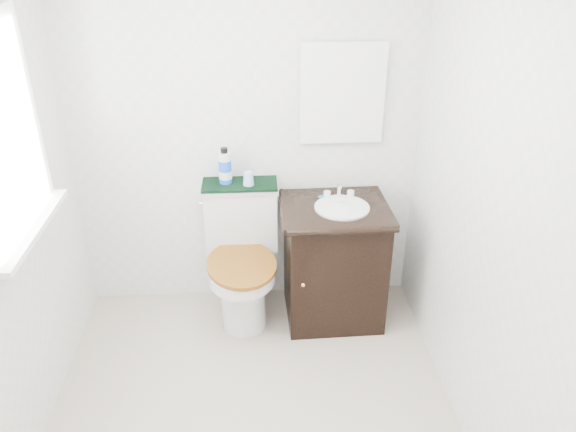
{
  "coord_description": "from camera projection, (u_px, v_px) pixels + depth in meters",
  "views": [
    {
      "loc": [
        0.05,
        -2.17,
        2.38
      ],
      "look_at": [
        0.24,
        0.75,
        0.84
      ],
      "focal_mm": 35.0,
      "sensor_mm": 36.0,
      "label": 1
    }
  ],
  "objects": [
    {
      "name": "vanity",
      "position": [
        334.0,
        260.0,
        3.64
      ],
      "size": [
        0.67,
        0.57,
        0.92
      ],
      "color": "black",
      "rests_on": "floor"
    },
    {
      "name": "cup",
      "position": [
        248.0,
        178.0,
        3.51
      ],
      "size": [
        0.07,
        0.07,
        0.09
      ],
      "primitive_type": "cone",
      "color": "#8CBDE5",
      "rests_on": "towel"
    },
    {
      "name": "toilet",
      "position": [
        243.0,
        264.0,
        3.68
      ],
      "size": [
        0.49,
        0.67,
        0.89
      ],
      "color": "silver",
      "rests_on": "floor"
    },
    {
      "name": "towel",
      "position": [
        240.0,
        184.0,
        3.56
      ],
      "size": [
        0.48,
        0.22,
        0.02
      ],
      "primitive_type": "cube",
      "color": "black",
      "rests_on": "toilet"
    },
    {
      "name": "mouthwash_bottle",
      "position": [
        225.0,
        167.0,
        3.51
      ],
      "size": [
        0.08,
        0.08,
        0.23
      ],
      "color": "blue",
      "rests_on": "towel"
    },
    {
      "name": "soap_bar",
      "position": [
        323.0,
        196.0,
        3.57
      ],
      "size": [
        0.06,
        0.04,
        0.02
      ],
      "primitive_type": "ellipsoid",
      "color": "#176571",
      "rests_on": "vanity"
    },
    {
      "name": "trash_bin",
      "position": [
        244.0,
        289.0,
        3.86
      ],
      "size": [
        0.21,
        0.19,
        0.27
      ],
      "color": "white",
      "rests_on": "floor"
    },
    {
      "name": "mirror",
      "position": [
        343.0,
        94.0,
        3.41
      ],
      "size": [
        0.5,
        0.02,
        0.6
      ],
      "primitive_type": "cube",
      "color": "silver",
      "rests_on": "wall_back"
    },
    {
      "name": "wall_back",
      "position": [
        246.0,
        134.0,
        3.52
      ],
      "size": [
        2.4,
        0.0,
        2.4
      ],
      "primitive_type": "plane",
      "rotation": [
        1.57,
        0.0,
        0.0
      ],
      "color": "silver",
      "rests_on": "ground"
    },
    {
      "name": "wall_right",
      "position": [
        490.0,
        218.0,
        2.52
      ],
      "size": [
        0.0,
        2.4,
        2.4
      ],
      "primitive_type": "plane",
      "rotation": [
        1.57,
        0.0,
        -1.57
      ],
      "color": "silver",
      "rests_on": "ground"
    },
    {
      "name": "floor",
      "position": [
        253.0,
        421.0,
        3.02
      ],
      "size": [
        2.4,
        2.4,
        0.0
      ],
      "primitive_type": "plane",
      "color": "#B3A790",
      "rests_on": "ground"
    }
  ]
}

